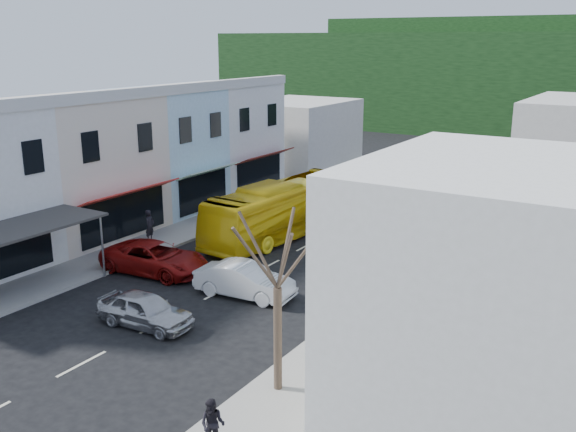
{
  "coord_description": "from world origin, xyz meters",
  "views": [
    {
      "loc": [
        17.13,
        -21.67,
        11.18
      ],
      "look_at": [
        0.0,
        6.0,
        2.2
      ],
      "focal_mm": 40.0,
      "sensor_mm": 36.0,
      "label": 1
    }
  ],
  "objects_px": {
    "car_silver": "(145,310)",
    "pedestrian_right": "(213,421)",
    "street_tree": "(277,288)",
    "car_white": "(245,282)",
    "pedestrian_left": "(150,227)",
    "car_red": "(155,259)",
    "traffic_signal": "(519,157)",
    "bus": "(282,211)",
    "direction_sign": "(319,279)"
  },
  "relations": [
    {
      "from": "car_silver",
      "to": "pedestrian_right",
      "type": "relative_size",
      "value": 2.59
    },
    {
      "from": "car_white",
      "to": "traffic_signal",
      "type": "height_order",
      "value": "traffic_signal"
    },
    {
      "from": "direction_sign",
      "to": "street_tree",
      "type": "height_order",
      "value": "street_tree"
    },
    {
      "from": "pedestrian_left",
      "to": "traffic_signal",
      "type": "distance_m",
      "value": 30.36
    },
    {
      "from": "car_silver",
      "to": "street_tree",
      "type": "distance_m",
      "value": 7.97
    },
    {
      "from": "car_white",
      "to": "pedestrian_left",
      "type": "xyz_separation_m",
      "value": [
        -9.03,
        3.48,
        0.3
      ]
    },
    {
      "from": "car_red",
      "to": "direction_sign",
      "type": "relative_size",
      "value": 1.04
    },
    {
      "from": "car_red",
      "to": "pedestrian_left",
      "type": "distance_m",
      "value": 4.82
    },
    {
      "from": "bus",
      "to": "pedestrian_right",
      "type": "bearing_deg",
      "value": -58.87
    },
    {
      "from": "pedestrian_right",
      "to": "direction_sign",
      "type": "distance_m",
      "value": 8.48
    },
    {
      "from": "bus",
      "to": "car_silver",
      "type": "distance_m",
      "value": 13.42
    },
    {
      "from": "street_tree",
      "to": "car_silver",
      "type": "bearing_deg",
      "value": 168.85
    },
    {
      "from": "pedestrian_left",
      "to": "pedestrian_right",
      "type": "height_order",
      "value": "same"
    },
    {
      "from": "bus",
      "to": "pedestrian_left",
      "type": "bearing_deg",
      "value": -133.11
    },
    {
      "from": "car_red",
      "to": "street_tree",
      "type": "height_order",
      "value": "street_tree"
    },
    {
      "from": "pedestrian_right",
      "to": "direction_sign",
      "type": "bearing_deg",
      "value": 78.97
    },
    {
      "from": "pedestrian_right",
      "to": "traffic_signal",
      "type": "bearing_deg",
      "value": 71.56
    },
    {
      "from": "car_silver",
      "to": "car_red",
      "type": "xyz_separation_m",
      "value": [
        -3.96,
        4.8,
        0.0
      ]
    },
    {
      "from": "car_silver",
      "to": "car_white",
      "type": "bearing_deg",
      "value": -22.31
    },
    {
      "from": "pedestrian_right",
      "to": "pedestrian_left",
      "type": "bearing_deg",
      "value": 118.82
    },
    {
      "from": "direction_sign",
      "to": "traffic_signal",
      "type": "relative_size",
      "value": 1.0
    },
    {
      "from": "traffic_signal",
      "to": "pedestrian_right",
      "type": "bearing_deg",
      "value": 106.73
    },
    {
      "from": "car_white",
      "to": "traffic_signal",
      "type": "xyz_separation_m",
      "value": [
        5.04,
        30.36,
        1.51
      ]
    },
    {
      "from": "car_white",
      "to": "pedestrian_left",
      "type": "bearing_deg",
      "value": 63.52
    },
    {
      "from": "street_tree",
      "to": "car_white",
      "type": "bearing_deg",
      "value": 132.99
    },
    {
      "from": "car_white",
      "to": "traffic_signal",
      "type": "bearing_deg",
      "value": -14.82
    },
    {
      "from": "car_red",
      "to": "car_silver",
      "type": "bearing_deg",
      "value": -145.52
    },
    {
      "from": "street_tree",
      "to": "traffic_signal",
      "type": "bearing_deg",
      "value": 90.98
    },
    {
      "from": "car_silver",
      "to": "traffic_signal",
      "type": "bearing_deg",
      "value": -14.11
    },
    {
      "from": "pedestrian_left",
      "to": "direction_sign",
      "type": "bearing_deg",
      "value": -121.87
    },
    {
      "from": "car_silver",
      "to": "pedestrian_left",
      "type": "height_order",
      "value": "pedestrian_left"
    },
    {
      "from": "direction_sign",
      "to": "street_tree",
      "type": "xyz_separation_m",
      "value": [
        1.06,
        -4.65,
        1.46
      ]
    },
    {
      "from": "car_white",
      "to": "pedestrian_left",
      "type": "height_order",
      "value": "pedestrian_left"
    },
    {
      "from": "bus",
      "to": "pedestrian_left",
      "type": "height_order",
      "value": "bus"
    },
    {
      "from": "car_silver",
      "to": "car_red",
      "type": "height_order",
      "value": "same"
    },
    {
      "from": "pedestrian_right",
      "to": "direction_sign",
      "type": "xyz_separation_m",
      "value": [
        -1.25,
        8.3,
        1.2
      ]
    },
    {
      "from": "pedestrian_left",
      "to": "car_silver",
      "type": "bearing_deg",
      "value": -149.63
    },
    {
      "from": "car_white",
      "to": "bus",
      "type": "bearing_deg",
      "value": 16.4
    },
    {
      "from": "pedestrian_left",
      "to": "traffic_signal",
      "type": "height_order",
      "value": "traffic_signal"
    },
    {
      "from": "car_white",
      "to": "car_red",
      "type": "relative_size",
      "value": 0.96
    },
    {
      "from": "car_white",
      "to": "car_red",
      "type": "bearing_deg",
      "value": 83.01
    },
    {
      "from": "pedestrian_right",
      "to": "traffic_signal",
      "type": "relative_size",
      "value": 0.38
    },
    {
      "from": "car_silver",
      "to": "pedestrian_left",
      "type": "bearing_deg",
      "value": 39.07
    },
    {
      "from": "bus",
      "to": "car_silver",
      "type": "bearing_deg",
      "value": -77.8
    },
    {
      "from": "direction_sign",
      "to": "street_tree",
      "type": "relative_size",
      "value": 0.6
    },
    {
      "from": "pedestrian_left",
      "to": "traffic_signal",
      "type": "xyz_separation_m",
      "value": [
        14.07,
        26.88,
        1.21
      ]
    },
    {
      "from": "direction_sign",
      "to": "car_red",
      "type": "bearing_deg",
      "value": 156.7
    },
    {
      "from": "bus",
      "to": "traffic_signal",
      "type": "bearing_deg",
      "value": 72.92
    },
    {
      "from": "car_silver",
      "to": "pedestrian_left",
      "type": "distance_m",
      "value": 11.02
    },
    {
      "from": "pedestrian_right",
      "to": "car_silver",
      "type": "bearing_deg",
      "value": 126.11
    }
  ]
}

